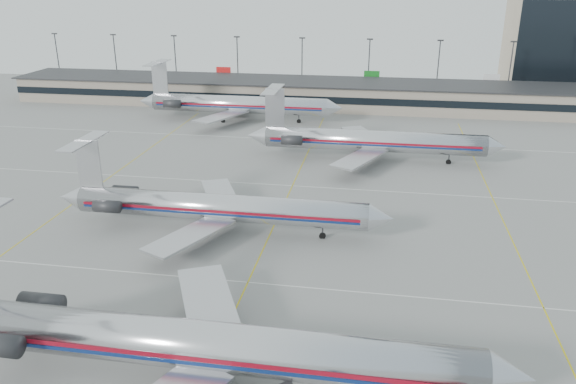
# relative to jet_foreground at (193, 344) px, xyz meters

# --- Properties ---
(ground) EXTENTS (260.00, 260.00, 0.00)m
(ground) POSITION_rel_jet_foreground_xyz_m (0.45, 6.13, -3.75)
(ground) COLOR gray
(ground) RESTS_ON ground
(apron_markings) EXTENTS (160.00, 0.15, 0.02)m
(apron_markings) POSITION_rel_jet_foreground_xyz_m (0.45, 16.13, -3.74)
(apron_markings) COLOR silver
(apron_markings) RESTS_ON ground
(terminal) EXTENTS (162.00, 17.00, 6.25)m
(terminal) POSITION_rel_jet_foreground_xyz_m (0.45, 104.10, -0.59)
(terminal) COLOR gray
(terminal) RESTS_ON ground
(light_mast_row) EXTENTS (163.60, 0.40, 15.28)m
(light_mast_row) POSITION_rel_jet_foreground_xyz_m (0.45, 118.13, 4.83)
(light_mast_row) COLOR #38383D
(light_mast_row) RESTS_ON ground
(distant_building) EXTENTS (30.00, 20.00, 25.00)m
(distant_building) POSITION_rel_jet_foreground_xyz_m (62.45, 134.13, 8.75)
(distant_building) COLOR tan
(distant_building) RESTS_ON ground
(jet_foreground) EXTENTS (49.38, 29.08, 12.93)m
(jet_foreground) POSITION_rel_jet_foreground_xyz_m (0.00, 0.00, 0.00)
(jet_foreground) COLOR silver
(jet_foreground) RESTS_ON ground
(jet_second_row) EXTENTS (43.64, 25.69, 11.42)m
(jet_second_row) POSITION_rel_jet_foreground_xyz_m (-6.83, 28.22, -0.44)
(jet_second_row) COLOR silver
(jet_second_row) RESTS_ON ground
(jet_third_row) EXTENTS (45.15, 27.77, 12.34)m
(jet_third_row) POSITION_rel_jet_foreground_xyz_m (11.46, 61.38, -0.17)
(jet_third_row) COLOR silver
(jet_third_row) RESTS_ON ground
(jet_back_row) EXTENTS (46.81, 28.80, 12.80)m
(jet_back_row) POSITION_rel_jet_foreground_xyz_m (-19.12, 85.93, -0.03)
(jet_back_row) COLOR silver
(jet_back_row) RESTS_ON ground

